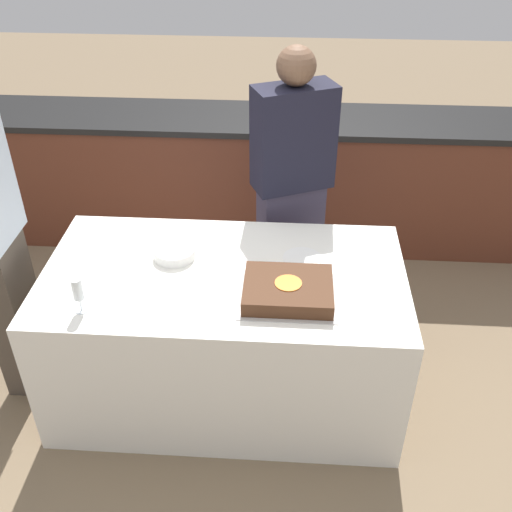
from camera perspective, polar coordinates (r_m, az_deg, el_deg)
The scene contains 8 objects.
ground_plane at distance 3.31m, azimuth -2.68°, elevation -12.26°, with size 14.00×14.00×0.00m, color #7A664C.
back_counter at distance 4.26m, azimuth -0.69°, elevation 7.43°, with size 4.40×0.58×0.92m.
dining_table at distance 3.04m, azimuth -2.87°, elevation -7.36°, with size 1.70×0.92×0.76m.
cake at distance 2.63m, azimuth 3.07°, elevation -3.25°, with size 0.43×0.36×0.08m.
plate_stack at distance 2.91m, azimuth -7.76°, elevation 0.32°, with size 0.20×0.20×0.05m.
wine_glass at distance 2.62m, azimuth -16.62°, elevation -3.17°, with size 0.06×0.06×0.17m.
side_plate_near_cake at distance 2.89m, azimuth 4.44°, elevation -0.22°, with size 0.19×0.19×0.00m.
person_cutting_cake at distance 3.32m, azimuth 3.40°, elevation 6.22°, with size 0.46×0.35×1.62m.
Camera 1 is at (0.30, -2.24, 2.42)m, focal length 42.00 mm.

